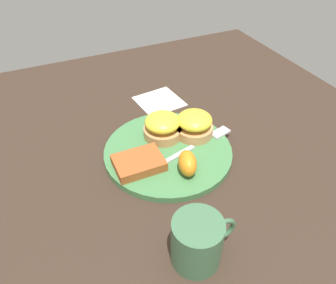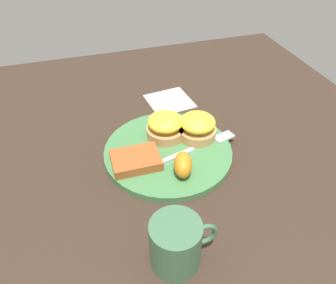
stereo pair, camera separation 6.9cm
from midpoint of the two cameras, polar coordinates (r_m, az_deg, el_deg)
ground_plane at (r=0.71m, az=2.77°, el=-2.22°), size 1.10×1.10×0.00m
plate at (r=0.71m, az=2.79°, el=-1.80°), size 0.27×0.27×0.01m
sandwich_benedict_left at (r=0.73m, az=7.87°, el=2.57°), size 0.08×0.08×0.06m
sandwich_benedict_right at (r=0.72m, az=2.27°, el=2.70°), size 0.08×0.08×0.06m
hashbrown_patty at (r=0.66m, az=-2.67°, el=-3.28°), size 0.10×0.07×0.02m
orange_wedge at (r=0.64m, az=5.74°, el=-4.10°), size 0.05×0.07×0.04m
fork at (r=0.71m, az=7.83°, el=-1.06°), size 0.22×0.07×0.00m
cup at (r=0.52m, az=5.46°, el=-17.41°), size 0.11×0.08×0.09m
napkin at (r=0.88m, az=2.53°, el=7.11°), size 0.12×0.12×0.00m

